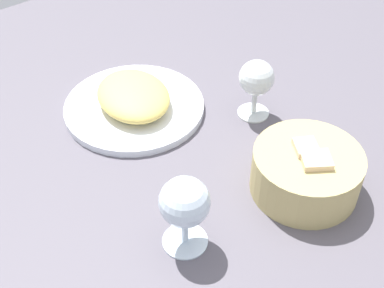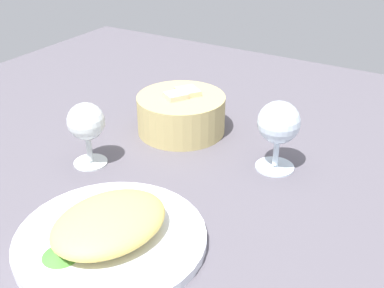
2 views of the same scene
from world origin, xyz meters
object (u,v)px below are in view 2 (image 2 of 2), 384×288
object	(u,v)px
wine_glass_near	(279,126)
wine_glass_far	(86,125)
plate	(111,239)
bread_basket	(181,113)

from	to	relation	value
wine_glass_near	wine_glass_far	world-z (taller)	wine_glass_near
wine_glass_near	plate	bearing A→B (deg)	158.93
plate	wine_glass_far	size ratio (longest dim) A/B	2.31
plate	bread_basket	bearing A→B (deg)	16.08
bread_basket	wine_glass_near	size ratio (longest dim) A/B	1.39
wine_glass_far	bread_basket	bearing A→B (deg)	-20.48
wine_glass_far	wine_glass_near	bearing A→B (deg)	-61.70
wine_glass_near	bread_basket	bearing A→B (deg)	80.40
plate	wine_glass_far	xyz separation A→B (cm)	(14.79, 16.72, 6.80)
bread_basket	wine_glass_far	distance (cm)	20.43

